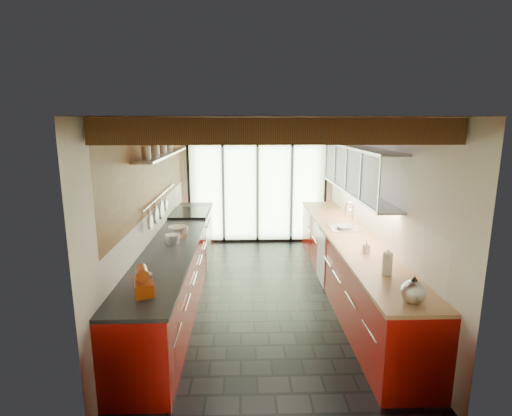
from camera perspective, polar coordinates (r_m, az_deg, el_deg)
The scene contains 18 objects.
ground at distance 6.19m, azimuth 1.08°, elevation -12.18°, with size 5.50×5.50×0.00m, color black.
room_shell at distance 5.71m, azimuth 1.14°, elevation 3.11°, with size 5.50×5.50×5.50m.
ceiling_beams at distance 6.01m, azimuth 0.99°, elevation 11.32°, with size 3.14×5.06×4.90m.
glass_door at distance 8.37m, azimuth 0.22°, elevation 6.09°, with size 2.95×0.10×2.90m.
left_counter at distance 6.09m, azimuth -11.11°, elevation -8.16°, with size 0.68×5.00×0.92m.
range_stove at distance 7.45m, azimuth -9.34°, elevation -4.21°, with size 0.66×0.90×0.97m.
right_counter at distance 6.21m, azimuth 13.04°, elevation -7.84°, with size 0.68×5.00×0.92m.
sink_assembly at distance 6.43m, azimuth 12.48°, elevation -2.44°, with size 0.45×0.52×0.43m.
upper_cabinets_right at distance 6.21m, azimuth 14.36°, elevation 5.31°, with size 0.34×3.00×3.00m.
left_wall_fixtures at distance 5.93m, azimuth -13.28°, elevation 5.35°, with size 0.28×2.60×0.96m.
stand_mixer at distance 4.10m, azimuth -15.78°, elevation -10.16°, with size 0.27×0.35×0.28m.
pot_large at distance 5.60m, azimuth -11.84°, elevation -4.36°, with size 0.20×0.20×0.13m, color silver.
pot_small at distance 6.07m, azimuth -11.04°, elevation -3.10°, with size 0.29×0.29×0.11m, color silver.
cutting_board at distance 5.93m, azimuth -11.26°, elevation -3.91°, with size 0.22×0.31×0.03m, color brown.
kettle at distance 4.02m, azimuth 21.58°, elevation -10.90°, with size 0.30×0.32×0.27m.
paper_towel at distance 4.61m, azimuth 18.25°, elevation -7.60°, with size 0.13×0.13×0.30m.
soap_bottle at distance 5.28m, azimuth 15.52°, elevation -5.35°, with size 0.07×0.08×0.16m, color silver.
bowl at distance 6.36m, azimuth 12.48°, elevation -2.71°, with size 0.23×0.23×0.06m, color silver.
Camera 1 is at (-0.28, -5.63, 2.56)m, focal length 28.00 mm.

